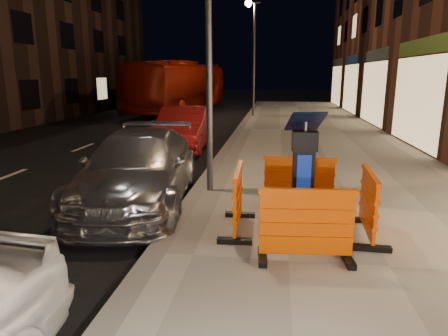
# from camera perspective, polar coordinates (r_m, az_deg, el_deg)

# --- Properties ---
(ground_plane) EXTENTS (120.00, 120.00, 0.00)m
(ground_plane) POSITION_cam_1_polar(r_m,az_deg,el_deg) (5.57, -9.80, -13.23)
(ground_plane) COLOR black
(ground_plane) RESTS_ON ground
(sidewalk) EXTENTS (6.00, 60.00, 0.15)m
(sidewalk) POSITION_cam_1_polar(r_m,az_deg,el_deg) (5.51, 22.52, -13.56)
(sidewalk) COLOR gray
(sidewalk) RESTS_ON ground
(kerb) EXTENTS (0.30, 60.00, 0.15)m
(kerb) POSITION_cam_1_polar(r_m,az_deg,el_deg) (5.54, -9.83, -12.54)
(kerb) COLOR slate
(kerb) RESTS_ON ground
(parking_kiosk) EXTENTS (0.55, 0.55, 1.71)m
(parking_kiosk) POSITION_cam_1_polar(r_m,az_deg,el_deg) (5.92, 11.22, -1.29)
(parking_kiosk) COLOR black
(parking_kiosk) RESTS_ON sidewalk
(barrier_front) EXTENTS (1.25, 0.59, 0.95)m
(barrier_front) POSITION_cam_1_polar(r_m,az_deg,el_deg) (5.14, 11.67, -8.04)
(barrier_front) COLOR #E34D00
(barrier_front) RESTS_ON sidewalk
(barrier_back) EXTENTS (1.25, 0.59, 0.95)m
(barrier_back) POSITION_cam_1_polar(r_m,az_deg,el_deg) (6.94, 10.60, -2.34)
(barrier_back) COLOR #E34D00
(barrier_back) RESTS_ON sidewalk
(barrier_kerbside) EXTENTS (0.52, 1.23, 0.95)m
(barrier_kerbside) POSITION_cam_1_polar(r_m,az_deg,el_deg) (6.04, 2.00, -4.49)
(barrier_kerbside) COLOR #E34D00
(barrier_kerbside) RESTS_ON sidewalk
(barrier_bldgside) EXTENTS (0.57, 1.25, 0.95)m
(barrier_bldgside) POSITION_cam_1_polar(r_m,az_deg,el_deg) (6.17, 19.92, -4.92)
(barrier_bldgside) COLOR #E34D00
(barrier_bldgside) RESTS_ON sidewalk
(car_silver) EXTENTS (2.47, 4.93, 1.37)m
(car_silver) POSITION_cam_1_polar(r_m,az_deg,el_deg) (8.08, -11.86, -4.79)
(car_silver) COLOR #B6B6BB
(car_silver) RESTS_ON ground
(car_red) EXTENTS (1.69, 4.31, 1.40)m
(car_red) POSITION_cam_1_polar(r_m,az_deg,el_deg) (13.60, -5.63, 2.80)
(car_red) COLOR maroon
(car_red) RESTS_ON ground
(bus_doubledecker) EXTENTS (4.31, 11.87, 3.23)m
(bus_doubledecker) POSITION_cam_1_polar(r_m,az_deg,el_deg) (26.92, -6.21, 7.99)
(bus_doubledecker) COLOR #921606
(bus_doubledecker) RESTS_ON ground
(street_lamp_mid) EXTENTS (0.12, 0.12, 6.00)m
(street_lamp_mid) POSITION_cam_1_polar(r_m,az_deg,el_deg) (7.88, -2.19, 18.25)
(street_lamp_mid) COLOR #3F3F44
(street_lamp_mid) RESTS_ON sidewalk
(street_lamp_far) EXTENTS (0.12, 0.12, 6.00)m
(street_lamp_far) POSITION_cam_1_polar(r_m,az_deg,el_deg) (22.79, 4.31, 15.00)
(street_lamp_far) COLOR #3F3F44
(street_lamp_far) RESTS_ON sidewalk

